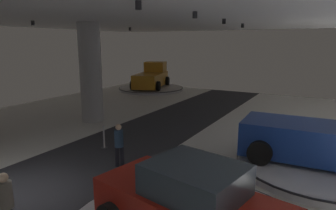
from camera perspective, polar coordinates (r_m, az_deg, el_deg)
The scene contains 10 objects.
ground at distance 10.07m, azimuth -28.32°, elevation -15.75°, with size 24.00×44.00×0.06m.
column_left at distance 17.17m, azimuth -14.66°, elevation 5.99°, with size 1.21×1.21×5.50m.
display_platform_deep_left at distance 28.08m, azimuth -3.28°, elevation 3.18°, with size 6.05×6.05×0.26m.
pickup_truck_deep_left at distance 28.25m, azimuth -3.13°, elevation 5.38°, with size 3.85×5.68×2.30m.
display_car_near_right at distance 6.60m, azimuth 4.28°, elevation -18.65°, with size 4.46×2.84×1.71m.
display_platform_mid_right at distance 11.91m, azimuth 27.02°, elevation -10.35°, with size 5.68×5.68×0.29m.
pickup_truck_mid_right at distance 11.59m, azimuth 29.11°, elevation -5.60°, with size 5.38×2.82×2.30m.
visitor_walking_near at distance 10.82m, azimuth -9.42°, elevation -7.14°, with size 0.32×0.32×1.59m.
visitor_walking_far at distance 7.92m, azimuth -28.74°, elevation -15.94°, with size 0.32×0.32×1.59m.
stanchion_a at distance 12.91m, azimuth -12.20°, elevation -6.59°, with size 0.28×0.28×1.01m.
Camera 1 is at (7.82, -4.53, 4.41)m, focal length 31.66 mm.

